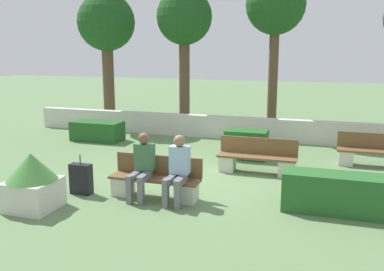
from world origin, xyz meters
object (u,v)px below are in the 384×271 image
object	(u,v)px
tree_center_left	(184,21)
tree_center_right	(276,8)
bench_front	(155,182)
bench_left_side	(257,160)
suitcase	(81,179)
person_seated_man	(142,163)
planter_corner_left	(32,180)
tree_leftmost	(106,26)
person_seated_woman	(178,166)
bench_right_side	(371,154)

from	to	relation	value
tree_center_left	tree_center_right	xyz separation A→B (m)	(3.19, 0.10, 0.36)
bench_front	bench_left_side	bearing A→B (deg)	54.71
suitcase	tree_center_right	xyz separation A→B (m)	(2.85, 7.62, 3.93)
person_seated_man	planter_corner_left	bearing A→B (deg)	-145.93
bench_front	planter_corner_left	xyz separation A→B (m)	(-1.92, -1.29, 0.24)
tree_leftmost	tree_center_left	bearing A→B (deg)	5.79
tree_leftmost	tree_center_right	xyz separation A→B (m)	(6.13, 0.39, 0.49)
bench_left_side	person_seated_woman	size ratio (longest dim) A/B	1.43
bench_left_side	planter_corner_left	distance (m)	5.10
person_seated_man	planter_corner_left	xyz separation A→B (m)	(-1.70, -1.15, -0.17)
bench_right_side	tree_center_right	world-z (taller)	tree_center_right
bench_front	bench_left_side	xyz separation A→B (m)	(1.66, 2.34, 0.00)
planter_corner_left	tree_leftmost	xyz separation A→B (m)	(-2.90, 8.24, 3.20)
bench_right_side	tree_center_right	size ratio (longest dim) A/B	0.31
person_seated_man	person_seated_woman	distance (m)	0.75
suitcase	bench_left_side	bearing A→B (deg)	39.46
tree_center_left	tree_center_right	bearing A→B (deg)	1.72
bench_front	person_seated_man	distance (m)	0.48
person_seated_woman	tree_center_right	world-z (taller)	tree_center_right
bench_left_side	person_seated_man	size ratio (longest dim) A/B	1.43
bench_front	tree_center_left	xyz separation A→B (m)	(-1.87, 7.25, 3.58)
person_seated_woman	tree_leftmost	size ratio (longest dim) A/B	0.27
planter_corner_left	tree_center_right	xyz separation A→B (m)	(3.24, 8.63, 3.69)
tree_leftmost	planter_corner_left	bearing A→B (deg)	-70.62
bench_left_side	person_seated_woman	xyz separation A→B (m)	(-1.12, -2.48, 0.41)
bench_right_side	suitcase	world-z (taller)	suitcase
suitcase	tree_center_left	bearing A→B (deg)	92.57
tree_center_left	person_seated_man	bearing A→B (deg)	-77.38
bench_front	person_seated_man	size ratio (longest dim) A/B	1.41
bench_front	person_seated_woman	size ratio (longest dim) A/B	1.40
suitcase	planter_corner_left	bearing A→B (deg)	-111.13
tree_center_left	person_seated_woman	bearing A→B (deg)	-72.00
tree_leftmost	person_seated_man	bearing A→B (deg)	-57.00
bench_right_side	tree_center_left	world-z (taller)	tree_center_left
person_seated_man	tree_center_left	distance (m)	8.20
person_seated_woman	suitcase	size ratio (longest dim) A/B	1.59
planter_corner_left	bench_front	bearing A→B (deg)	33.89
planter_corner_left	tree_leftmost	world-z (taller)	tree_leftmost
bench_front	person_seated_woman	distance (m)	0.69
bench_left_side	bench_right_side	distance (m)	3.04
tree_center_right	bench_right_side	bearing A→B (deg)	-49.59
person_seated_man	bench_left_side	bearing A→B (deg)	52.93
person_seated_man	tree_center_right	xyz separation A→B (m)	(1.53, 7.48, 3.52)
bench_front	tree_center_left	bearing A→B (deg)	104.45
person_seated_man	tree_leftmost	distance (m)	8.97
person_seated_man	person_seated_woman	size ratio (longest dim) A/B	1.00
bench_left_side	suitcase	world-z (taller)	suitcase
person_seated_woman	bench_front	bearing A→B (deg)	165.69
bench_right_side	tree_center_left	size ratio (longest dim) A/B	0.33
bench_front	tree_center_left	world-z (taller)	tree_center_left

